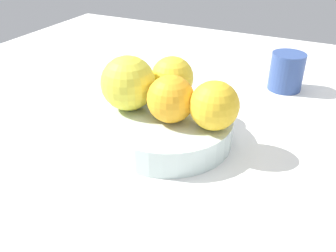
% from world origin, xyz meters
% --- Properties ---
extents(ground_plane, '(1.10, 1.10, 0.02)m').
position_xyz_m(ground_plane, '(0.00, 0.00, -0.01)').
color(ground_plane, white).
extents(fruit_bowl, '(0.17, 0.17, 0.04)m').
position_xyz_m(fruit_bowl, '(0.00, 0.00, 0.02)').
color(fruit_bowl, silver).
rests_on(fruit_bowl, ground_plane).
extents(orange_in_bowl_0, '(0.07, 0.07, 0.07)m').
position_xyz_m(orange_in_bowl_0, '(0.00, 0.06, 0.07)').
color(orange_in_bowl_0, yellow).
rests_on(orange_in_bowl_0, fruit_bowl).
extents(orange_in_bowl_1, '(0.06, 0.06, 0.06)m').
position_xyz_m(orange_in_bowl_1, '(-0.01, -0.01, 0.07)').
color(orange_in_bowl_1, '#F9A823').
rests_on(orange_in_bowl_1, fruit_bowl).
extents(orange_in_bowl_2, '(0.06, 0.06, 0.06)m').
position_xyz_m(orange_in_bowl_2, '(0.00, -0.06, 0.07)').
color(orange_in_bowl_2, yellow).
rests_on(orange_in_bowl_2, fruit_bowl).
extents(orange_in_bowl_3, '(0.06, 0.06, 0.06)m').
position_xyz_m(orange_in_bowl_3, '(0.06, 0.02, 0.07)').
color(orange_in_bowl_3, yellow).
rests_on(orange_in_bowl_3, fruit_bowl).
extents(ceramic_cup, '(0.06, 0.06, 0.07)m').
position_xyz_m(ceramic_cup, '(0.24, -0.11, 0.03)').
color(ceramic_cup, '#334C8C').
rests_on(ceramic_cup, ground_plane).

